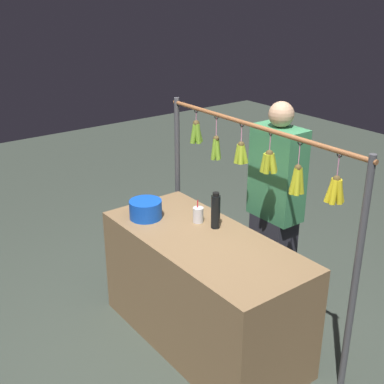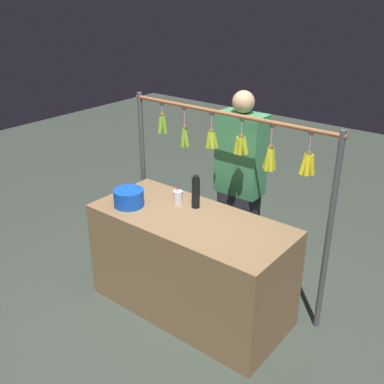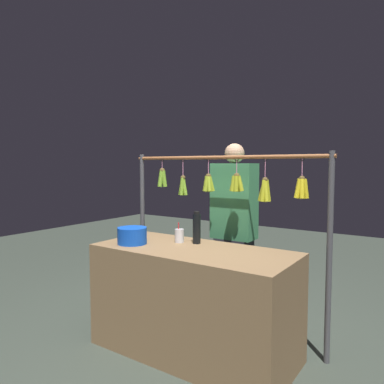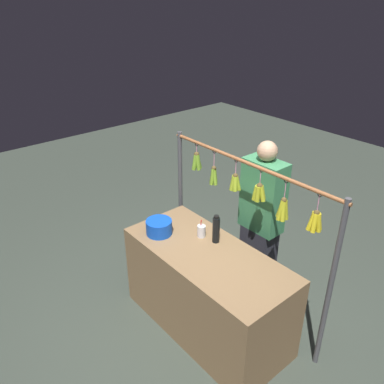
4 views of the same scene
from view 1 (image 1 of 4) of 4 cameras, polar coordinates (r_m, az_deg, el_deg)
ground_plane at (r=4.00m, az=1.22°, el=-16.01°), size 12.00×12.00×0.00m
market_counter at (r=3.75m, az=1.27°, el=-10.93°), size 1.61×0.72×0.85m
display_rack at (r=3.66m, az=7.03°, el=0.97°), size 1.92×0.12×1.61m
water_bottle at (r=3.63m, az=2.66°, el=-2.14°), size 0.07×0.07×0.27m
blue_bucket at (r=3.82m, az=-5.21°, el=-1.94°), size 0.24×0.24×0.14m
drink_cup at (r=3.74m, az=0.69°, el=-2.56°), size 0.08×0.08×0.17m
vendor_person at (r=3.98m, az=9.23°, el=-2.28°), size 0.41×0.22×1.71m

